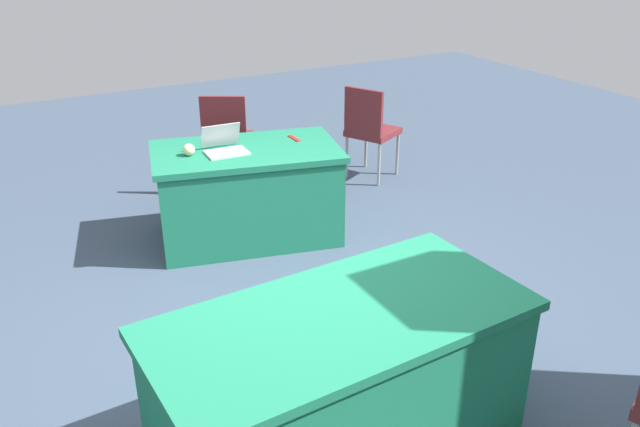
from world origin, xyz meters
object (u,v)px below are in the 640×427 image
at_px(table_back_left, 340,380).
at_px(scissors_red, 294,138).
at_px(chair_tucked_right, 370,127).
at_px(laptop_silver, 225,147).
at_px(chair_by_pillar, 226,135).
at_px(table_foreground, 248,193).
at_px(yarn_ball, 189,150).

xyz_separation_m(table_back_left, scissors_red, (-1.00, -2.44, 0.39)).
bearing_deg(scissors_red, chair_tucked_right, 118.47).
relative_size(table_back_left, chair_tucked_right, 1.97).
xyz_separation_m(table_back_left, laptop_silver, (-0.37, -2.41, 0.43)).
xyz_separation_m(chair_tucked_right, scissors_red, (1.15, 0.60, 0.23)).
height_order(chair_tucked_right, chair_by_pillar, chair_by_pillar).
xyz_separation_m(chair_tucked_right, laptop_silver, (1.77, 0.63, 0.27)).
distance_m(table_foreground, chair_by_pillar, 1.06).
distance_m(yarn_ball, scissors_red, 0.90).
xyz_separation_m(table_back_left, yarn_ball, (-0.09, -2.47, 0.43)).
height_order(table_foreground, scissors_red, scissors_red).
height_order(chair_by_pillar, scissors_red, chair_by_pillar).
height_order(chair_by_pillar, yarn_ball, chair_by_pillar).
xyz_separation_m(table_foreground, table_back_left, (0.54, 2.40, 0.00)).
bearing_deg(chair_by_pillar, laptop_silver, -81.55).
xyz_separation_m(chair_tucked_right, chair_by_pillar, (1.37, -0.38, 0.02)).
bearing_deg(scissors_red, chair_by_pillar, -165.99).
distance_m(table_foreground, laptop_silver, 0.46).
xyz_separation_m(yarn_ball, scissors_red, (-0.90, 0.02, -0.04)).
height_order(table_foreground, table_back_left, same).
height_order(chair_tucked_right, scissors_red, chair_tucked_right).
xyz_separation_m(table_foreground, chair_by_pillar, (-0.23, -1.02, 0.18)).
xyz_separation_m(laptop_silver, yarn_ball, (0.27, -0.06, 0.01)).
bearing_deg(laptop_silver, chair_by_pillar, -108.10).
bearing_deg(table_back_left, chair_tucked_right, -125.19).
relative_size(table_foreground, chair_tucked_right, 1.72).
height_order(table_back_left, chair_by_pillar, chair_by_pillar).
height_order(table_foreground, chair_by_pillar, chair_by_pillar).
xyz_separation_m(laptop_silver, scissors_red, (-0.63, -0.03, -0.04)).
height_order(table_foreground, chair_tucked_right, chair_tucked_right).
xyz_separation_m(table_back_left, chair_by_pillar, (-0.77, -3.42, 0.18)).
relative_size(chair_tucked_right, laptop_silver, 2.87).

